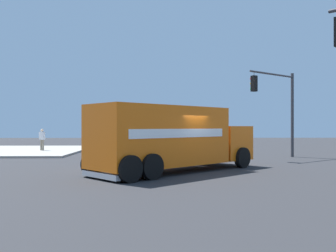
{
  "coord_description": "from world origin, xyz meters",
  "views": [
    {
      "loc": [
        16.33,
        -0.88,
        2.02
      ],
      "look_at": [
        0.13,
        -0.54,
        2.05
      ],
      "focal_mm": 39.11,
      "sensor_mm": 36.0,
      "label": 1
    }
  ],
  "objects_px": {
    "delivery_truck": "(173,138)",
    "pedestrian_near_corner": "(42,138)",
    "pickup_maroon": "(204,143)",
    "traffic_light_secondary": "(279,101)"
  },
  "relations": [
    {
      "from": "delivery_truck",
      "to": "pedestrian_near_corner",
      "type": "xyz_separation_m",
      "value": [
        -12.87,
        -9.96,
        -0.4
      ]
    },
    {
      "from": "traffic_light_secondary",
      "to": "pedestrian_near_corner",
      "type": "distance_m",
      "value": 18.23
    },
    {
      "from": "delivery_truck",
      "to": "pedestrian_near_corner",
      "type": "height_order",
      "value": "delivery_truck"
    },
    {
      "from": "traffic_light_secondary",
      "to": "delivery_truck",
      "type": "bearing_deg",
      "value": -45.46
    },
    {
      "from": "delivery_truck",
      "to": "traffic_light_secondary",
      "type": "bearing_deg",
      "value": 134.54
    },
    {
      "from": "pickup_maroon",
      "to": "pedestrian_near_corner",
      "type": "xyz_separation_m",
      "value": [
        -0.24,
        -12.85,
        0.39
      ]
    },
    {
      "from": "delivery_truck",
      "to": "pickup_maroon",
      "type": "distance_m",
      "value": 12.98
    },
    {
      "from": "pickup_maroon",
      "to": "delivery_truck",
      "type": "bearing_deg",
      "value": -12.88
    },
    {
      "from": "delivery_truck",
      "to": "traffic_light_secondary",
      "type": "height_order",
      "value": "traffic_light_secondary"
    },
    {
      "from": "traffic_light_secondary",
      "to": "pickup_maroon",
      "type": "relative_size",
      "value": 1.04
    }
  ]
}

